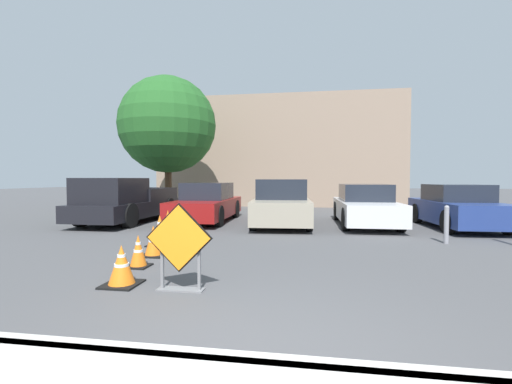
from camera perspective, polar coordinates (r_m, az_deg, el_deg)
name	(u,v)px	position (r m, az deg, el deg)	size (l,w,h in m)	color
ground_plane	(297,222)	(12.79, 6.87, -4.97)	(96.00, 96.00, 0.00)	#4C4C4F
curb_lip	(256,366)	(3.11, 0.03, -27.05)	(24.61, 0.20, 0.14)	beige
road_closed_sign	(179,246)	(4.99, -12.67, -8.71)	(0.98, 0.20, 1.25)	black
traffic_cone_nearest	(122,266)	(5.59, -21.49, -11.38)	(0.52, 0.52, 0.60)	black
traffic_cone_second	(138,251)	(6.60, -19.03, -9.36)	(0.40, 0.40, 0.58)	black
traffic_cone_third	(153,241)	(7.43, -16.73, -7.86)	(0.47, 0.47, 0.63)	black
traffic_cone_fourth	(160,231)	(8.51, -15.72, -6.22)	(0.53, 0.53, 0.73)	black
traffic_cone_fifth	(168,225)	(9.28, -14.46, -5.37)	(0.54, 0.54, 0.78)	black
pickup_truck	(124,203)	(13.26, -21.08, -1.65)	(2.02, 5.13, 1.62)	black
parked_car_nearest	(207,203)	(12.96, -8.11, -1.90)	(1.86, 4.54, 1.44)	maroon
parked_car_second	(281,204)	(11.77, 4.26, -2.05)	(2.13, 4.21, 1.58)	#A39984
parked_car_third	(365,206)	(12.35, 17.69, -2.23)	(1.86, 4.54, 1.41)	silver
parked_car_fourth	(457,208)	(12.82, 30.52, -2.27)	(1.98, 4.09, 1.41)	navy
bollard_nearest	(446,223)	(9.63, 29.16, -4.59)	(0.12, 0.12, 0.94)	gray
building_facade_backdrop	(280,154)	(21.93, 3.98, 6.42)	(14.35, 5.00, 6.42)	gray
street_tree_behind_lot	(168,125)	(16.94, -14.50, 10.74)	(4.52, 4.52, 6.39)	#513823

